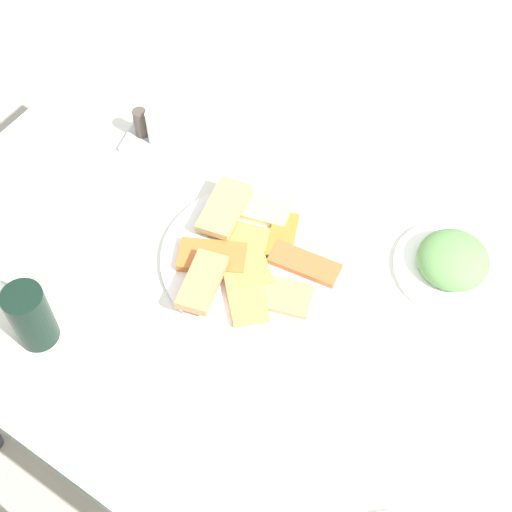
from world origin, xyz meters
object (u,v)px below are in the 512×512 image
at_px(condiment_caddy, 149,133).
at_px(salad_plate_greens, 452,262).
at_px(dining_table, 259,293).
at_px(soda_can, 31,316).
at_px(pide_platter, 249,257).

bearing_deg(condiment_caddy, salad_plate_greens, -174.22).
distance_m(salad_plate_greens, condiment_caddy, 0.61).
xyz_separation_m(dining_table, soda_can, (0.22, 0.31, 0.14)).
xyz_separation_m(dining_table, condiment_caddy, (0.34, -0.12, 0.10)).
relative_size(pide_platter, condiment_caddy, 2.91).
xyz_separation_m(salad_plate_greens, condiment_caddy, (0.61, 0.06, 0.00)).
bearing_deg(pide_platter, dining_table, 168.72).
distance_m(dining_table, salad_plate_greens, 0.34).
bearing_deg(condiment_caddy, pide_platter, 159.26).
distance_m(pide_platter, condiment_caddy, 0.34).
xyz_separation_m(pide_platter, soda_can, (0.20, 0.31, 0.05)).
relative_size(dining_table, soda_can, 9.74).
relative_size(salad_plate_greens, soda_can, 1.60).
height_order(salad_plate_greens, soda_can, soda_can).
relative_size(dining_table, salad_plate_greens, 6.09).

